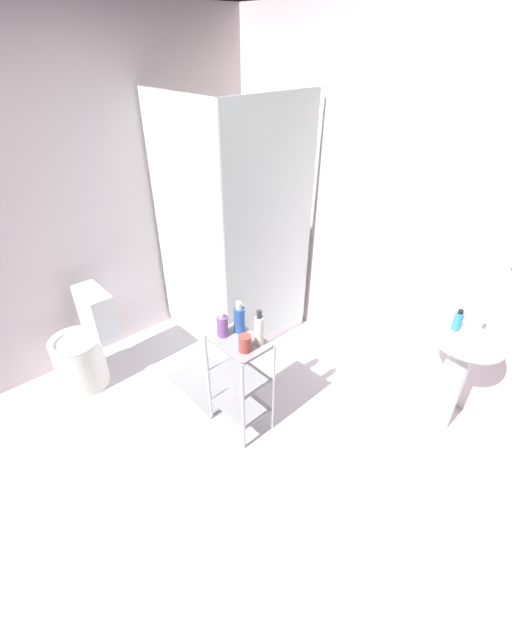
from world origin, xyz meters
TOP-DOWN VIEW (x-y plane):
  - ground_plane at (0.00, 0.00)m, footprint 4.20×4.20m
  - wall_back at (0.01, 1.85)m, footprint 4.20×0.14m
  - wall_left at (-1.85, 0.00)m, footprint 0.10×4.20m
  - shower_stall at (-1.23, 1.19)m, footprint 0.92×0.92m
  - pedestal_sink at (0.62, 1.52)m, footprint 0.46×0.37m
  - sink_faucet at (0.62, 1.64)m, footprint 0.03×0.03m
  - toilet at (-1.48, -0.10)m, footprint 0.37×0.49m
  - storage_cart at (-0.33, 0.50)m, footprint 0.38×0.28m
  - hand_soap_bottle at (0.54, 1.50)m, footprint 0.05×0.05m
  - shampoo_bottle_blue at (-0.41, 0.57)m, footprint 0.07×0.07m
  - lotion_bottle_white at (-0.23, 0.57)m, footprint 0.06×0.06m
  - conditioner_bottle_purple at (-0.44, 0.46)m, footprint 0.07×0.07m
  - rinse_cup at (-0.23, 0.46)m, footprint 0.08×0.08m
  - bath_mat at (-0.80, 0.55)m, footprint 0.60×0.40m

SIDE VIEW (x-z plane):
  - ground_plane at x=0.00m, z-range -0.02..0.00m
  - bath_mat at x=-0.80m, z-range 0.00..0.02m
  - toilet at x=-1.48m, z-range -0.07..0.69m
  - storage_cart at x=-0.33m, z-range 0.07..0.81m
  - shower_stall at x=-1.23m, z-range -0.54..1.46m
  - pedestal_sink at x=0.62m, z-range 0.17..0.98m
  - rinse_cup at x=-0.23m, z-range 0.74..0.85m
  - conditioner_bottle_purple at x=-0.44m, z-range 0.73..0.90m
  - shampoo_bottle_blue at x=-0.41m, z-range 0.73..0.94m
  - lotion_bottle_white at x=-0.23m, z-range 0.72..0.96m
  - sink_faucet at x=0.62m, z-range 0.81..0.91m
  - hand_soap_bottle at x=0.54m, z-range 0.80..0.94m
  - wall_left at x=-1.85m, z-range 0.00..2.50m
  - wall_back at x=0.01m, z-range 0.00..2.50m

